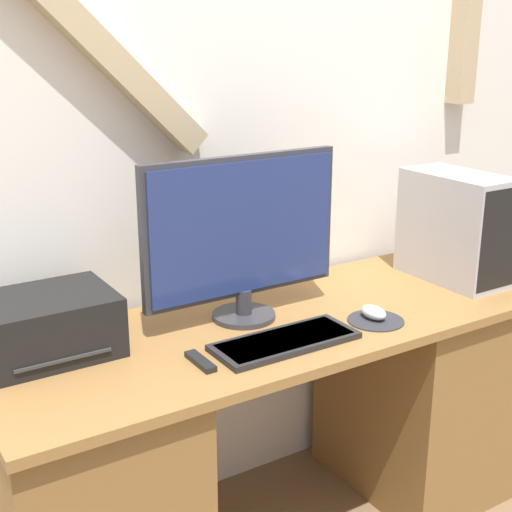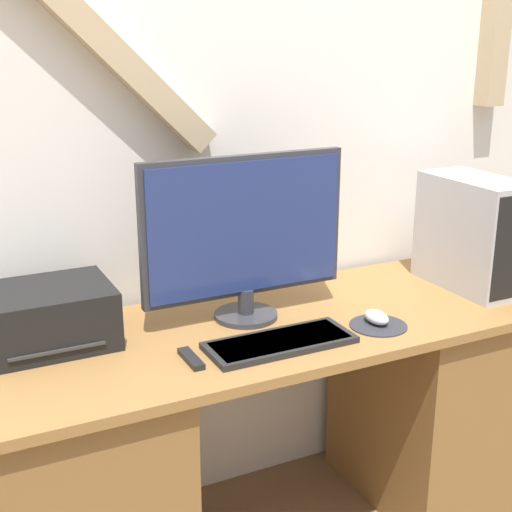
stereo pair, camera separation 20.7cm
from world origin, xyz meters
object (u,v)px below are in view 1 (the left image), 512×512
(monitor, at_px, (243,233))
(printer, at_px, (46,326))
(computer_tower, at_px, (456,227))
(mouse, at_px, (374,312))
(keyboard, at_px, (285,341))
(remote_control, at_px, (200,361))

(monitor, distance_m, printer, 0.62)
(monitor, xyz_separation_m, computer_tower, (0.82, -0.09, -0.08))
(computer_tower, bearing_deg, mouse, -164.11)
(monitor, xyz_separation_m, mouse, (0.33, -0.23, -0.25))
(mouse, relative_size, printer, 0.26)
(keyboard, xyz_separation_m, printer, (-0.58, 0.30, 0.07))
(monitor, relative_size, keyboard, 1.53)
(monitor, xyz_separation_m, remote_control, (-0.26, -0.22, -0.26))
(monitor, bearing_deg, mouse, -34.40)
(mouse, height_order, printer, printer)
(monitor, distance_m, mouse, 0.47)
(monitor, xyz_separation_m, keyboard, (-0.00, -0.23, -0.26))
(mouse, distance_m, printer, 0.96)
(monitor, height_order, keyboard, monitor)
(monitor, height_order, printer, monitor)
(monitor, relative_size, remote_control, 5.08)
(printer, bearing_deg, mouse, -17.69)
(monitor, bearing_deg, keyboard, -90.54)
(keyboard, height_order, computer_tower, computer_tower)
(computer_tower, distance_m, remote_control, 1.11)
(remote_control, bearing_deg, mouse, -1.05)
(monitor, relative_size, printer, 1.78)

